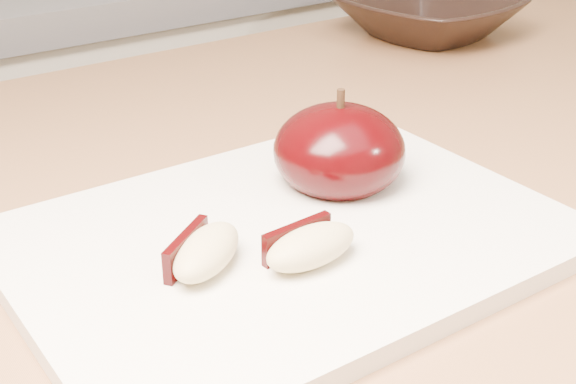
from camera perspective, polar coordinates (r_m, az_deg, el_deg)
back_cabinet at (r=1.37m, az=-15.87°, el=-4.13°), size 2.40×0.62×0.94m
cutting_board at (r=0.49m, az=0.00°, el=-3.31°), size 0.33×0.24×0.01m
apple_half at (r=0.53m, az=3.66°, el=2.95°), size 0.09×0.09×0.07m
apple_wedge_a at (r=0.44m, az=-5.98°, el=-4.21°), size 0.06×0.06×0.02m
apple_wedge_b at (r=0.45m, az=1.53°, el=-3.83°), size 0.06×0.03×0.02m
bowl at (r=0.93m, az=9.95°, el=12.35°), size 0.22×0.22×0.05m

